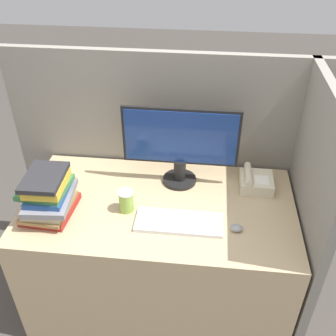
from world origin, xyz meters
The scene contains 9 objects.
cubicle_panel_rear centered at (0.00, 0.80, 0.70)m, with size 1.80×0.04×1.40m.
cubicle_panel_right centered at (0.74, 0.41, 0.70)m, with size 0.04×0.82×1.40m.
desk centered at (0.00, 0.38, 0.37)m, with size 1.40×0.76×0.74m.
monitor centered at (0.09, 0.59, 0.98)m, with size 0.61×0.18×0.44m.
keyboard centered at (0.12, 0.25, 0.75)m, with size 0.42×0.16×0.02m.
mouse centered at (0.39, 0.23, 0.76)m, with size 0.06×0.05×0.03m.
coffee_cup centered at (-0.15, 0.32, 0.80)m, with size 0.08×0.08×0.12m.
book_stack centered at (-0.52, 0.26, 0.86)m, with size 0.26×0.31×0.24m.
desk_telephone centered at (0.50, 0.58, 0.78)m, with size 0.17×0.18×0.10m.
Camera 1 is at (0.22, -1.14, 2.07)m, focal length 42.00 mm.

